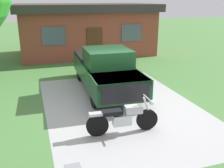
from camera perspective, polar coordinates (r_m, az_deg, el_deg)
The scene contains 5 objects.
ground_plane at distance 9.71m, azimuth 2.01°, elevation -4.99°, with size 80.00×80.00×0.00m, color #4E8040.
driveway_pad at distance 9.71m, azimuth 2.01°, elevation -4.97°, with size 5.53×8.14×0.01m, color #B1B1B1.
motorcycle at distance 7.73m, azimuth 2.53°, elevation -7.55°, with size 2.21×0.70×1.09m.
pickup_truck at distance 11.25m, azimuth -1.58°, elevation 3.45°, with size 2.19×5.69×1.90m.
neighbor_house at distance 19.02m, azimuth -5.81°, elevation 12.09°, with size 9.60×5.60×3.50m.
Camera 1 is at (-3.04, -8.38, 3.86)m, focal length 41.32 mm.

